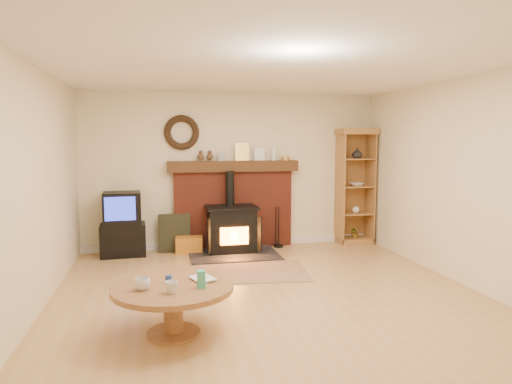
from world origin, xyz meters
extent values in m
plane|color=tan|center=(0.00, 0.00, 0.00)|extent=(5.50, 5.50, 0.00)
cube|color=beige|center=(0.00, 2.75, 1.30)|extent=(5.00, 0.02, 2.60)
cube|color=beige|center=(0.00, -2.75, 1.30)|extent=(5.00, 0.02, 2.60)
cube|color=beige|center=(-2.50, 0.00, 1.30)|extent=(0.02, 5.50, 2.60)
cube|color=beige|center=(2.50, 0.00, 1.30)|extent=(0.02, 5.50, 2.60)
cube|color=white|center=(0.00, 0.00, 2.60)|extent=(5.00, 5.50, 0.02)
cube|color=white|center=(0.00, 2.73, 0.06)|extent=(5.00, 0.04, 0.12)
torus|color=black|center=(-0.85, 2.69, 1.95)|extent=(0.57, 0.11, 0.57)
cube|color=maroon|center=(0.00, 2.67, 0.65)|extent=(2.00, 0.15, 1.30)
cube|color=#372011|center=(0.00, 2.64, 1.39)|extent=(2.20, 0.22, 0.18)
cube|color=#999999|center=(-0.20, 2.65, 1.55)|extent=(0.13, 0.05, 0.14)
cube|color=gold|center=(0.15, 2.67, 1.63)|extent=(0.24, 0.06, 0.30)
cube|color=white|center=(0.45, 2.67, 1.59)|extent=(0.18, 0.05, 0.22)
cylinder|color=white|center=(0.70, 2.65, 1.59)|extent=(0.08, 0.08, 0.22)
cylinder|color=gold|center=(0.90, 2.65, 1.51)|extent=(0.14, 0.14, 0.07)
cube|color=black|center=(-0.09, 2.10, 0.01)|extent=(1.40, 1.00, 0.03)
cube|color=black|center=(-0.09, 2.30, 0.38)|extent=(0.74, 0.53, 0.69)
cube|color=black|center=(-0.09, 2.30, 0.74)|extent=(0.82, 0.58, 0.04)
cylinder|color=black|center=(-0.09, 2.45, 1.04)|extent=(0.14, 0.14, 0.56)
cube|color=orange|center=(-0.09, 2.02, 0.33)|extent=(0.45, 0.02, 0.28)
cube|color=black|center=(-0.44, 2.08, 0.35)|extent=(0.17, 0.24, 0.55)
cube|color=black|center=(0.25, 2.08, 0.35)|extent=(0.17, 0.24, 0.55)
cube|color=brown|center=(-0.05, 1.16, 0.01)|extent=(1.75, 1.31, 0.01)
cube|color=black|center=(-1.81, 2.47, 0.25)|extent=(0.71, 0.51, 0.51)
cube|color=black|center=(-1.81, 2.47, 0.76)|extent=(0.59, 0.51, 0.51)
cube|color=#2131BE|center=(-1.82, 2.22, 0.78)|extent=(0.46, 0.04, 0.36)
cube|color=olive|center=(2.15, 2.53, 0.05)|extent=(0.59, 0.43, 0.10)
cube|color=olive|center=(2.15, 2.73, 0.99)|extent=(0.59, 0.02, 1.87)
cube|color=olive|center=(1.86, 2.53, 0.99)|extent=(0.02, 0.43, 1.87)
cube|color=olive|center=(2.43, 2.53, 0.99)|extent=(0.02, 0.43, 1.87)
cube|color=olive|center=(2.15, 2.53, 1.97)|extent=(0.65, 0.47, 0.10)
cube|color=olive|center=(2.15, 2.53, 0.54)|extent=(0.55, 0.39, 0.02)
cube|color=olive|center=(2.15, 2.53, 1.02)|extent=(0.55, 0.39, 0.02)
cube|color=olive|center=(2.15, 2.53, 1.50)|extent=(0.55, 0.39, 0.02)
imported|color=white|center=(2.15, 2.48, 1.60)|extent=(0.18, 0.18, 0.18)
imported|color=white|center=(2.15, 2.48, 1.06)|extent=(0.23, 0.23, 0.06)
sphere|color=white|center=(2.15, 2.48, 0.61)|extent=(0.12, 0.12, 0.12)
imported|color=teal|center=(2.15, 2.48, 0.21)|extent=(0.20, 0.18, 0.22)
cube|color=orange|center=(-0.78, 2.40, 0.13)|extent=(0.45, 0.30, 0.27)
cube|color=black|center=(-1.00, 2.55, 0.31)|extent=(0.52, 0.14, 0.62)
cylinder|color=black|center=(0.75, 2.50, 0.02)|extent=(0.16, 0.16, 0.04)
cylinder|color=black|center=(0.70, 2.50, 0.35)|extent=(0.02, 0.02, 0.70)
cylinder|color=black|center=(0.75, 2.50, 0.35)|extent=(0.02, 0.02, 0.70)
cylinder|color=brown|center=(-1.13, -0.74, 0.01)|extent=(0.50, 0.50, 0.03)
cylinder|color=brown|center=(-1.13, -0.74, 0.23)|extent=(0.18, 0.18, 0.40)
cylinder|color=brown|center=(-1.13, -0.74, 0.45)|extent=(1.14, 1.14, 0.05)
imported|color=white|center=(-1.40, -0.83, 0.53)|extent=(0.14, 0.14, 0.11)
imported|color=white|center=(-1.15, -0.97, 0.53)|extent=(0.11, 0.11, 0.11)
imported|color=#4C331E|center=(-0.94, -0.68, 0.49)|extent=(0.19, 0.25, 0.02)
cylinder|color=navy|center=(-1.17, -0.67, 0.51)|extent=(0.06, 0.06, 0.07)
cube|color=teal|center=(-0.88, -0.88, 0.56)|extent=(0.07, 0.07, 0.16)
camera|label=1|loc=(-1.24, -4.92, 1.80)|focal=32.00mm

